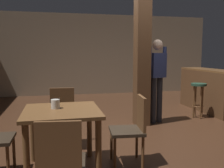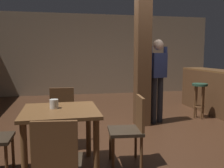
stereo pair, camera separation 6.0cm
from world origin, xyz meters
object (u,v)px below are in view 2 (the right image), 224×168
(chair_north, at_px, (62,114))
(napkin_cup, at_px, (54,104))
(dining_table, at_px, (61,121))
(chair_south, at_px, (57,161))
(bar_stool_near, at_px, (200,93))
(chair_east, at_px, (131,127))
(standing_person, at_px, (158,75))
(bar_counter, at_px, (208,90))

(chair_north, xyz_separation_m, napkin_cup, (-0.09, -0.79, 0.32))
(dining_table, xyz_separation_m, chair_south, (-0.04, -0.88, -0.13))
(dining_table, bearing_deg, napkin_cup, 134.14)
(chair_north, xyz_separation_m, chair_south, (-0.06, -1.74, 0.00))
(chair_south, distance_m, bar_stool_near, 4.17)
(chair_south, xyz_separation_m, napkin_cup, (-0.04, 0.96, 0.32))
(chair_east, xyz_separation_m, bar_stool_near, (2.15, 1.95, 0.07))
(napkin_cup, distance_m, bar_stool_near, 3.63)
(dining_table, distance_m, bar_stool_near, 3.60)
(chair_south, relative_size, bar_stool_near, 1.14)
(chair_east, height_order, standing_person, standing_person)
(napkin_cup, xyz_separation_m, bar_counter, (3.68, 2.44, -0.29))
(chair_south, relative_size, bar_counter, 0.47)
(bar_stool_near, bearing_deg, chair_south, -137.47)
(standing_person, xyz_separation_m, bar_counter, (1.63, 0.72, -0.47))
(chair_north, height_order, chair_east, same)
(dining_table, xyz_separation_m, napkin_cup, (-0.07, 0.08, 0.19))
(chair_north, xyz_separation_m, bar_stool_near, (3.01, 1.07, 0.07))
(standing_person, relative_size, bar_counter, 0.91)
(bar_counter, bearing_deg, chair_south, -137.03)
(dining_table, relative_size, bar_stool_near, 1.15)
(dining_table, relative_size, standing_person, 0.52)
(bar_counter, bearing_deg, chair_north, -155.27)
(dining_table, relative_size, chair_south, 1.01)
(dining_table, relative_size, chair_north, 1.01)
(bar_counter, bearing_deg, chair_east, -137.11)
(chair_north, height_order, bar_stool_near, chair_north)
(napkin_cup, bearing_deg, chair_east, -5.30)
(dining_table, distance_m, standing_person, 2.69)
(napkin_cup, bearing_deg, chair_south, -87.87)
(chair_north, bearing_deg, chair_east, -45.43)
(dining_table, distance_m, chair_south, 0.89)
(chair_east, xyz_separation_m, bar_counter, (2.72, 2.53, 0.03))
(dining_table, bearing_deg, standing_person, 42.22)
(chair_north, bearing_deg, standing_person, 25.41)
(chair_north, distance_m, chair_south, 1.75)
(chair_east, height_order, bar_stool_near, chair_east)
(napkin_cup, bearing_deg, chair_north, 83.13)
(dining_table, bearing_deg, bar_stool_near, 32.55)
(standing_person, bearing_deg, dining_table, -137.78)
(bar_stool_near, bearing_deg, napkin_cup, -149.08)
(dining_table, distance_m, bar_counter, 4.40)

